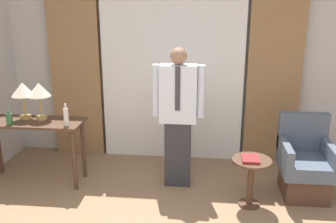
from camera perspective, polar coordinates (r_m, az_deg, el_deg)
wall_back at (r=5.15m, az=0.78°, el=7.72°), size 10.00×0.06×2.70m
curtain_sheer_center at (r=5.03m, az=0.64°, el=6.81°), size 1.90×0.06×2.58m
curtain_drape_left at (r=5.32m, az=-13.98°, el=6.87°), size 0.69×0.06×2.58m
curtain_drape_right at (r=5.09m, az=15.92°, el=6.28°), size 0.69×0.06×2.58m
desk at (r=4.76m, az=-19.98°, el=-2.88°), size 1.23×0.46×0.78m
table_lamp_left at (r=4.74m, az=-21.26°, el=2.93°), size 0.27×0.27×0.45m
table_lamp_right at (r=4.66m, az=-19.06°, el=2.91°), size 0.27×0.27×0.45m
bottle_near_edge at (r=4.66m, az=-23.03°, el=-1.03°), size 0.07×0.07×0.17m
bottle_by_lamp at (r=4.39m, az=-15.27°, el=-0.77°), size 0.06×0.06×0.26m
person at (r=4.31m, az=1.55°, el=-0.25°), size 0.61×0.20×1.66m
armchair at (r=4.57m, az=20.10°, el=-7.86°), size 0.56×0.62×0.91m
side_table at (r=4.15m, az=12.52°, el=-9.34°), size 0.42×0.42×0.54m
book at (r=4.05m, az=12.43°, el=-7.06°), size 0.18×0.22×0.03m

